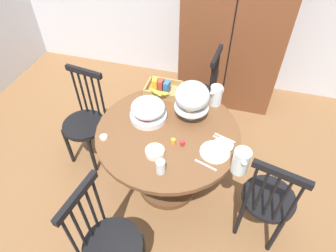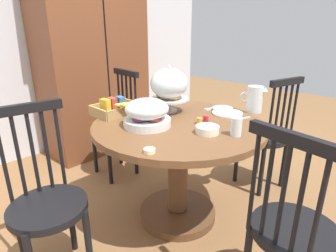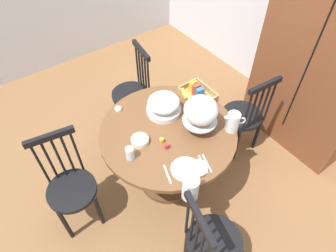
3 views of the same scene
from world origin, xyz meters
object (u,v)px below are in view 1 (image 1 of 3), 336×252
at_px(windsor_chair_near_window, 86,123).
at_px(cereal_bowl, 155,152).
at_px(fruit_platter_covered, 148,110).
at_px(pastry_stand_with_dome, 192,97).
at_px(windsor_chair_far_side, 199,95).
at_px(orange_juice_pitcher, 241,162).
at_px(dining_table, 168,149).
at_px(windsor_chair_facing_door, 268,201).
at_px(cereal_basket, 162,89).
at_px(butter_dish, 104,137).
at_px(china_plate_large, 215,152).
at_px(drinking_glass, 161,167).
at_px(milk_pitcher, 216,96).
at_px(windsor_chair_by_cabinet, 110,244).
at_px(wooden_armoire, 235,21).
at_px(china_plate_small, 223,145).

bearing_deg(windsor_chair_near_window, cereal_bowl, -26.07).
distance_m(fruit_platter_covered, cereal_bowl, 0.39).
xyz_separation_m(pastry_stand_with_dome, fruit_platter_covered, (-0.33, -0.12, -0.11)).
height_order(windsor_chair_far_side, orange_juice_pitcher, windsor_chair_far_side).
relative_size(dining_table, pastry_stand_with_dome, 3.30).
bearing_deg(cereal_bowl, windsor_chair_facing_door, 1.75).
xyz_separation_m(cereal_basket, butter_dish, (-0.27, -0.66, -0.03)).
height_order(dining_table, china_plate_large, china_plate_large).
bearing_deg(windsor_chair_far_side, drinking_glass, -91.40).
relative_size(windsor_chair_far_side, milk_pitcher, 5.48).
relative_size(orange_juice_pitcher, cereal_bowl, 1.40).
height_order(cereal_bowl, drinking_glass, drinking_glass).
bearing_deg(cereal_bowl, windsor_chair_by_cabinet, -102.67).
bearing_deg(milk_pitcher, windsor_chair_by_cabinet, -109.79).
bearing_deg(windsor_chair_by_cabinet, cereal_bowl, 77.33).
distance_m(windsor_chair_facing_door, windsor_chair_far_side, 1.32).
bearing_deg(butter_dish, windsor_chair_by_cabinet, -65.78).
distance_m(windsor_chair_by_cabinet, butter_dish, 0.76).
relative_size(windsor_chair_near_window, windsor_chair_by_cabinet, 1.00).
xyz_separation_m(windsor_chair_by_cabinet, cereal_basket, (-0.02, 1.30, 0.33)).
distance_m(windsor_chair_facing_door, butter_dish, 1.32).
bearing_deg(cereal_basket, orange_juice_pitcher, -41.93).
relative_size(milk_pitcher, butter_dish, 2.97).
distance_m(windsor_chair_by_cabinet, cereal_bowl, 0.69).
bearing_deg(china_plate_large, orange_juice_pitcher, -30.63).
height_order(wooden_armoire, cereal_bowl, wooden_armoire).
height_order(wooden_armoire, windsor_chair_far_side, wooden_armoire).
distance_m(windsor_chair_far_side, pastry_stand_with_dome, 0.81).
relative_size(cereal_basket, china_plate_large, 1.44).
bearing_deg(fruit_platter_covered, cereal_basket, 87.92).
xyz_separation_m(windsor_chair_by_cabinet, windsor_chair_facing_door, (1.00, 0.62, 0.00)).
xyz_separation_m(china_plate_large, butter_dish, (-0.84, -0.09, 0.01)).
height_order(windsor_chair_near_window, butter_dish, windsor_chair_near_window).
xyz_separation_m(pastry_stand_with_dome, milk_pitcher, (0.17, 0.21, -0.12)).
height_order(windsor_chair_facing_door, drinking_glass, windsor_chair_facing_door).
xyz_separation_m(dining_table, fruit_platter_covered, (-0.19, 0.09, 0.31)).
bearing_deg(drinking_glass, milk_pitcher, 73.74).
relative_size(dining_table, fruit_platter_covered, 3.79).
relative_size(orange_juice_pitcher, drinking_glass, 1.78).
distance_m(pastry_stand_with_dome, china_plate_small, 0.44).
height_order(pastry_stand_with_dome, milk_pitcher, pastry_stand_with_dome).
relative_size(orange_juice_pitcher, butter_dish, 3.26).
bearing_deg(windsor_chair_far_side, fruit_platter_covered, -110.19).
distance_m(dining_table, windsor_chair_by_cabinet, 0.87).
distance_m(windsor_chair_facing_door, china_plate_small, 0.53).
height_order(pastry_stand_with_dome, drinking_glass, pastry_stand_with_dome).
xyz_separation_m(windsor_chair_far_side, china_plate_small, (0.35, -0.91, 0.30)).
bearing_deg(windsor_chair_by_cabinet, wooden_armoire, 78.84).
distance_m(windsor_chair_facing_door, cereal_basket, 1.26).
xyz_separation_m(wooden_armoire, drinking_glass, (-0.25, -1.94, -0.19)).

